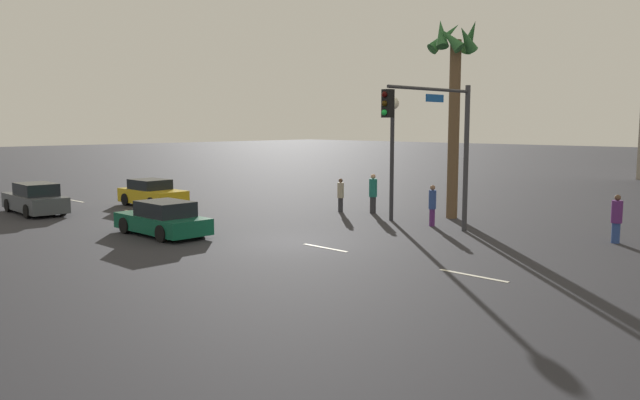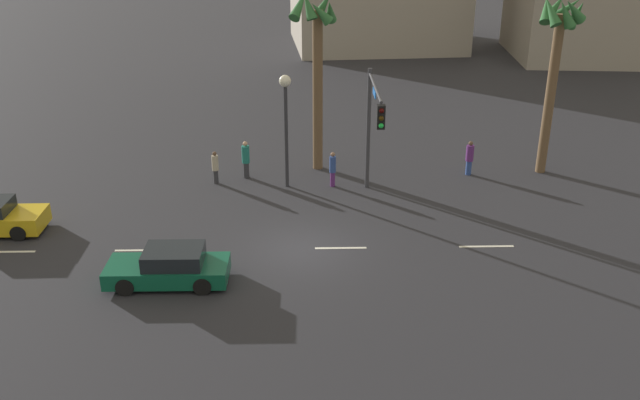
% 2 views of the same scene
% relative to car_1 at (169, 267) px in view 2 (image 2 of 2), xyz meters
% --- Properties ---
extents(ground_plane, '(220.00, 220.00, 0.00)m').
position_rel_car_1_xyz_m(ground_plane, '(4.77, 2.54, -0.62)').
color(ground_plane, '#28282D').
extents(lane_stripe_1, '(1.83, 0.14, 0.01)m').
position_rel_car_1_xyz_m(lane_stripe_1, '(-6.70, 2.54, -0.61)').
color(lane_stripe_1, silver).
rests_on(lane_stripe_1, ground_plane).
extents(lane_stripe_2, '(1.87, 0.14, 0.01)m').
position_rel_car_1_xyz_m(lane_stripe_2, '(-1.73, 2.54, -0.61)').
color(lane_stripe_2, silver).
rests_on(lane_stripe_2, ground_plane).
extents(lane_stripe_3, '(2.06, 0.14, 0.01)m').
position_rel_car_1_xyz_m(lane_stripe_3, '(6.30, 2.54, -0.61)').
color(lane_stripe_3, silver).
rests_on(lane_stripe_3, ground_plane).
extents(lane_stripe_4, '(2.20, 0.14, 0.01)m').
position_rel_car_1_xyz_m(lane_stripe_4, '(12.15, 2.54, -0.61)').
color(lane_stripe_4, silver).
rests_on(lane_stripe_4, ground_plane).
extents(car_1, '(4.36, 1.93, 1.35)m').
position_rel_car_1_xyz_m(car_1, '(0.00, 0.00, 0.00)').
color(car_1, '#0F5138').
rests_on(car_1, ground_plane).
extents(traffic_signal, '(0.32, 5.42, 5.82)m').
position_rel_car_1_xyz_m(traffic_signal, '(7.90, 7.12, 3.37)').
color(traffic_signal, '#38383D').
rests_on(traffic_signal, ground_plane).
extents(streetlamp, '(0.56, 0.56, 5.48)m').
position_rel_car_1_xyz_m(streetlamp, '(4.03, 9.20, 3.28)').
color(streetlamp, '#2D2D33').
rests_on(streetlamp, ground_plane).
extents(pedestrian_0, '(0.55, 0.55, 1.91)m').
position_rel_car_1_xyz_m(pedestrian_0, '(1.95, 10.43, 0.38)').
color(pedestrian_0, '#333338').
rests_on(pedestrian_0, ground_plane).
extents(pedestrian_1, '(0.46, 0.46, 1.77)m').
position_rel_car_1_xyz_m(pedestrian_1, '(13.23, 10.58, 0.31)').
color(pedestrian_1, '#2D478C').
rests_on(pedestrian_1, ground_plane).
extents(pedestrian_2, '(0.43, 0.43, 1.75)m').
position_rel_car_1_xyz_m(pedestrian_2, '(6.25, 9.16, 0.31)').
color(pedestrian_2, '#59266B').
rests_on(pedestrian_2, ground_plane).
extents(pedestrian_3, '(0.45, 0.45, 1.65)m').
position_rel_car_1_xyz_m(pedestrian_3, '(0.52, 9.68, 0.25)').
color(pedestrian_3, '#333338').
rests_on(pedestrian_3, ground_plane).
extents(palm_tree_0, '(2.40, 2.48, 8.87)m').
position_rel_car_1_xyz_m(palm_tree_0, '(17.06, 10.91, 5.90)').
color(palm_tree_0, brown).
rests_on(palm_tree_0, ground_plane).
extents(palm_tree_1, '(2.46, 2.36, 9.08)m').
position_rel_car_1_xyz_m(palm_tree_1, '(5.52, 11.74, 5.56)').
color(palm_tree_1, brown).
rests_on(palm_tree_1, ground_plane).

